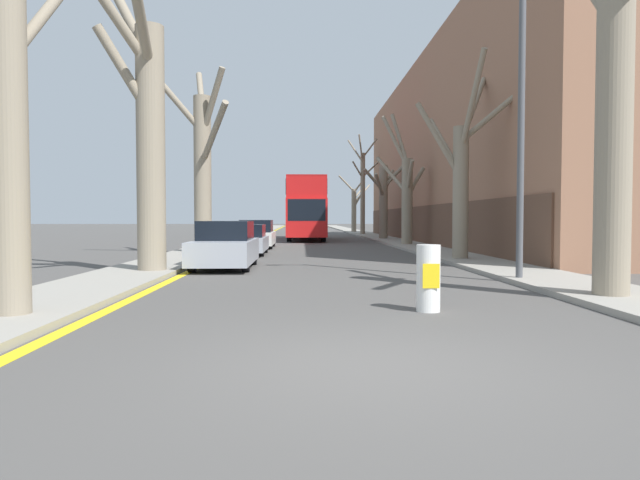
{
  "coord_description": "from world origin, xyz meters",
  "views": [
    {
      "loc": [
        -0.74,
        -5.81,
        1.53
      ],
      "look_at": [
        0.42,
        29.07,
        0.2
      ],
      "focal_mm": 32.0,
      "sensor_mm": 36.0,
      "label": 1
    }
  ],
  "objects": [
    {
      "name": "sidewalk_right",
      "position": [
        5.25,
        50.0,
        0.06
      ],
      "size": [
        2.23,
        120.0,
        0.12
      ],
      "primitive_type": "cube",
      "color": "gray",
      "rests_on": "ground"
    },
    {
      "name": "street_tree_left_1",
      "position": [
        -4.93,
        9.87,
        3.95
      ],
      "size": [
        2.25,
        3.73,
        8.99
      ],
      "color": "gray",
      "rests_on": "ground"
    },
    {
      "name": "building_facade_right",
      "position": [
        11.35,
        29.67,
        5.62
      ],
      "size": [
        10.08,
        40.24,
        11.26
      ],
      "color": "#93664C",
      "rests_on": "ground"
    },
    {
      "name": "lamp_post",
      "position": [
        4.37,
        7.59,
        4.62
      ],
      "size": [
        1.4,
        0.2,
        8.31
      ],
      "color": "#4C4F54",
      "rests_on": "ground"
    },
    {
      "name": "kerb_line_stripe",
      "position": [
        -3.95,
        50.0,
        0.0
      ],
      "size": [
        0.24,
        120.0,
        0.01
      ],
      "primitive_type": "cube",
      "color": "yellow",
      "rests_on": "ground"
    },
    {
      "name": "parked_car_1",
      "position": [
        -3.07,
        18.35,
        0.61
      ],
      "size": [
        1.7,
        4.18,
        1.27
      ],
      "color": "#9EA3AD",
      "rests_on": "ground"
    },
    {
      "name": "street_tree_left_0",
      "position": [
        -4.92,
        2.8,
        3.43
      ],
      "size": [
        1.86,
        3.17,
        7.44
      ],
      "color": "gray",
      "rests_on": "ground"
    },
    {
      "name": "street_tree_right_2",
      "position": [
        4.98,
        25.39,
        3.04
      ],
      "size": [
        2.56,
        3.84,
        7.52
      ],
      "color": "gray",
      "rests_on": "ground"
    },
    {
      "name": "parked_car_2",
      "position": [
        -3.07,
        23.9,
        0.68
      ],
      "size": [
        1.83,
        4.44,
        1.44
      ],
      "color": "silver",
      "rests_on": "ground"
    },
    {
      "name": "street_tree_left_2",
      "position": [
        -4.84,
        18.09,
        3.77
      ],
      "size": [
        3.47,
        3.8,
        7.89
      ],
      "color": "gray",
      "rests_on": "ground"
    },
    {
      "name": "street_tree_right_5",
      "position": [
        4.96,
        54.53,
        2.84
      ],
      "size": [
        3.72,
        3.34,
        6.09
      ],
      "color": "gray",
      "rests_on": "ground"
    },
    {
      "name": "sidewalk_left",
      "position": [
        -5.25,
        50.0,
        0.06
      ],
      "size": [
        2.23,
        120.0,
        0.12
      ],
      "primitive_type": "cube",
      "color": "gray",
      "rests_on": "ground"
    },
    {
      "name": "ground_plane",
      "position": [
        0.0,
        0.0,
        0.0
      ],
      "size": [
        300.0,
        300.0,
        0.0
      ],
      "primitive_type": "plane",
      "color": "#4C4947"
    },
    {
      "name": "street_tree_right_3",
      "position": [
        5.11,
        34.17,
        2.97
      ],
      "size": [
        3.63,
        2.39,
        5.57
      ],
      "color": "gray",
      "rests_on": "ground"
    },
    {
      "name": "street_tree_right_1",
      "position": [
        4.94,
        14.28,
        3.15
      ],
      "size": [
        3.52,
        5.04,
        6.99
      ],
      "color": "gray",
      "rests_on": "ground"
    },
    {
      "name": "street_tree_right_4",
      "position": [
        4.83,
        45.33,
        4.27
      ],
      "size": [
        3.62,
        3.28,
        8.92
      ],
      "color": "gray",
      "rests_on": "ground"
    },
    {
      "name": "double_decker_bus",
      "position": [
        -0.4,
        34.67,
        2.4
      ],
      "size": [
        2.61,
        11.23,
        4.23
      ],
      "color": "red",
      "rests_on": "ground"
    },
    {
      "name": "parked_car_0",
      "position": [
        -3.07,
        11.76,
        0.68
      ],
      "size": [
        1.74,
        4.29,
        1.45
      ],
      "color": "#9EA3AD",
      "rests_on": "ground"
    },
    {
      "name": "street_tree_right_0",
      "position": [
        5.02,
        4.44,
        3.77
      ],
      "size": [
        1.88,
        4.73,
        7.64
      ],
      "color": "gray",
      "rests_on": "ground"
    },
    {
      "name": "traffic_bollard",
      "position": [
        1.35,
        3.44,
        0.55
      ],
      "size": [
        0.39,
        0.4,
        1.1
      ],
      "color": "white",
      "rests_on": "ground"
    }
  ]
}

